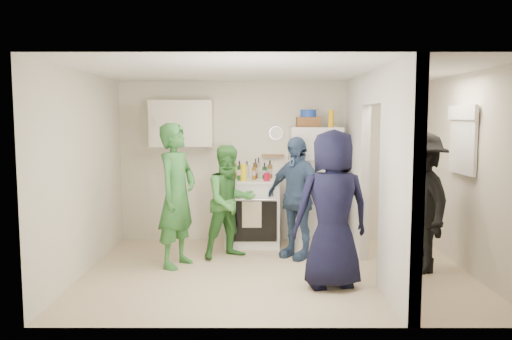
{
  "coord_description": "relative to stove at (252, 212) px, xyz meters",
  "views": [
    {
      "loc": [
        -0.25,
        -6.13,
        1.92
      ],
      "look_at": [
        -0.26,
        0.4,
        1.25
      ],
      "focal_mm": 35.0,
      "sensor_mm": 36.0,
      "label": 1
    }
  ],
  "objects": [
    {
      "name": "floor",
      "position": [
        0.32,
        -1.37,
        -0.5
      ],
      "size": [
        4.8,
        4.8,
        0.0
      ],
      "primitive_type": "plane",
      "color": "beige",
      "rests_on": "ground"
    },
    {
      "name": "wall_back",
      "position": [
        0.32,
        0.33,
        0.75
      ],
      "size": [
        4.8,
        0.0,
        4.8
      ],
      "primitive_type": "plane",
      "rotation": [
        1.57,
        0.0,
        0.0
      ],
      "color": "silver",
      "rests_on": "floor"
    },
    {
      "name": "wall_front",
      "position": [
        0.32,
        -3.07,
        0.75
      ],
      "size": [
        4.8,
        0.0,
        4.8
      ],
      "primitive_type": "plane",
      "rotation": [
        -1.57,
        0.0,
        0.0
      ],
      "color": "silver",
      "rests_on": "floor"
    },
    {
      "name": "wall_left",
      "position": [
        -2.08,
        -1.37,
        0.75
      ],
      "size": [
        0.0,
        3.4,
        3.4
      ],
      "primitive_type": "plane",
      "rotation": [
        1.57,
        0.0,
        1.57
      ],
      "color": "silver",
      "rests_on": "floor"
    },
    {
      "name": "wall_right",
      "position": [
        2.72,
        -1.37,
        0.75
      ],
      "size": [
        0.0,
        3.4,
        3.4
      ],
      "primitive_type": "plane",
      "rotation": [
        1.57,
        0.0,
        -1.57
      ],
      "color": "silver",
      "rests_on": "floor"
    },
    {
      "name": "ceiling",
      "position": [
        0.32,
        -1.37,
        2.0
      ],
      "size": [
        4.8,
        4.8,
        0.0
      ],
      "primitive_type": "plane",
      "rotation": [
        3.14,
        0.0,
        0.0
      ],
      "color": "white",
      "rests_on": "wall_back"
    },
    {
      "name": "partition_pier_back",
      "position": [
        1.52,
        -0.27,
        0.75
      ],
      "size": [
        0.12,
        1.2,
        2.5
      ],
      "primitive_type": "cube",
      "color": "silver",
      "rests_on": "floor"
    },
    {
      "name": "partition_pier_front",
      "position": [
        1.52,
        -2.47,
        0.75
      ],
      "size": [
        0.12,
        1.2,
        2.5
      ],
      "primitive_type": "cube",
      "color": "silver",
      "rests_on": "floor"
    },
    {
      "name": "partition_header",
      "position": [
        1.52,
        -1.37,
        1.8
      ],
      "size": [
        0.12,
        1.0,
        0.4
      ],
      "primitive_type": "cube",
      "color": "silver",
      "rests_on": "partition_pier_back"
    },
    {
      "name": "stove",
      "position": [
        0.0,
        0.0,
        0.0
      ],
      "size": [
        0.85,
        0.7,
        1.01
      ],
      "primitive_type": "cube",
      "color": "white",
      "rests_on": "floor"
    },
    {
      "name": "upper_cabinet",
      "position": [
        -1.08,
        0.15,
        1.35
      ],
      "size": [
        0.95,
        0.34,
        0.7
      ],
      "primitive_type": "cube",
      "color": "silver",
      "rests_on": "wall_back"
    },
    {
      "name": "fridge",
      "position": [
        0.94,
        -0.03,
        0.39
      ],
      "size": [
        0.74,
        0.72,
        1.8
      ],
      "primitive_type": "cube",
      "color": "silver",
      "rests_on": "floor"
    },
    {
      "name": "wicker_basket",
      "position": [
        0.84,
        0.02,
        1.37
      ],
      "size": [
        0.35,
        0.25,
        0.15
      ],
      "primitive_type": "cube",
      "color": "brown",
      "rests_on": "fridge"
    },
    {
      "name": "blue_bowl",
      "position": [
        0.84,
        0.02,
        1.5
      ],
      "size": [
        0.24,
        0.24,
        0.11
      ],
      "primitive_type": "cylinder",
      "color": "#163698",
      "rests_on": "wicker_basket"
    },
    {
      "name": "yellow_cup_stack_top",
      "position": [
        1.16,
        -0.13,
        1.42
      ],
      "size": [
        0.09,
        0.09,
        0.25
      ],
      "primitive_type": "cylinder",
      "color": "gold",
      "rests_on": "fridge"
    },
    {
      "name": "wall_clock",
      "position": [
        0.37,
        0.31,
        1.2
      ],
      "size": [
        0.22,
        0.02,
        0.22
      ],
      "primitive_type": "cylinder",
      "rotation": [
        1.57,
        0.0,
        0.0
      ],
      "color": "white",
      "rests_on": "wall_back"
    },
    {
      "name": "spice_shelf",
      "position": [
        0.32,
        0.28,
        0.85
      ],
      "size": [
        0.35,
        0.08,
        0.03
      ],
      "primitive_type": "cube",
      "color": "olive",
      "rests_on": "wall_back"
    },
    {
      "name": "nook_window",
      "position": [
        2.7,
        -1.17,
        1.15
      ],
      "size": [
        0.03,
        0.7,
        0.8
      ],
      "primitive_type": "cube",
      "color": "black",
      "rests_on": "wall_right"
    },
    {
      "name": "nook_window_frame",
      "position": [
        2.69,
        -1.17,
        1.15
      ],
      "size": [
        0.04,
        0.76,
        0.86
      ],
      "primitive_type": "cube",
      "color": "white",
      "rests_on": "wall_right"
    },
    {
      "name": "nook_valance",
      "position": [
        2.66,
        -1.17,
        1.5
      ],
      "size": [
        0.04,
        0.82,
        0.18
      ],
      "primitive_type": "cube",
      "color": "white",
      "rests_on": "wall_right"
    },
    {
      "name": "yellow_cup_stack_stove",
      "position": [
        -0.12,
        -0.22,
        0.63
      ],
      "size": [
        0.09,
        0.09,
        0.25
      ],
      "primitive_type": "cylinder",
      "color": "yellow",
      "rests_on": "stove"
    },
    {
      "name": "red_cup",
      "position": [
        0.22,
        -0.2,
        0.56
      ],
      "size": [
        0.09,
        0.09,
        0.12
      ],
      "primitive_type": "cylinder",
      "color": "#AB0B26",
      "rests_on": "stove"
    },
    {
      "name": "person_green_left",
      "position": [
        -0.96,
        -1.11,
        0.43
      ],
      "size": [
        0.68,
        0.8,
        1.87
      ],
      "primitive_type": "imported",
      "rotation": [
        0.0,
        0.0,
        1.17
      ],
      "color": "#387930",
      "rests_on": "floor"
    },
    {
      "name": "person_green_center",
      "position": [
        -0.3,
        -0.7,
        0.28
      ],
      "size": [
        0.95,
        0.89,
        1.56
      ],
      "primitive_type": "imported",
      "rotation": [
        0.0,
        0.0,
        0.52
      ],
      "color": "#43893C",
      "rests_on": "floor"
    },
    {
      "name": "person_denim",
      "position": [
        0.61,
        -0.69,
        0.34
      ],
      "size": [
        1.0,
        0.97,
        1.68
      ],
      "primitive_type": "imported",
      "rotation": [
        0.0,
        0.0,
        -0.74
      ],
      "color": "#324F6E",
      "rests_on": "floor"
    },
    {
      "name": "person_navy",
      "position": [
        0.93,
        -1.93,
        0.4
      ],
      "size": [
        0.98,
        0.74,
        1.81
      ],
      "primitive_type": "imported",
      "rotation": [
        0.0,
        0.0,
        -2.94
      ],
      "color": "black",
      "rests_on": "floor"
    },
    {
      "name": "person_nook",
      "position": [
        2.12,
        -1.33,
        0.38
      ],
      "size": [
        0.79,
        1.21,
        1.76
      ],
      "primitive_type": "imported",
      "rotation": [
        0.0,
        0.0,
        -1.45
      ],
      "color": "black",
      "rests_on": "floor"
    },
    {
      "name": "bottle_a",
      "position": [
        -0.27,
        0.11,
        0.66
      ],
      "size": [
        0.07,
        0.07,
        0.32
      ],
      "primitive_type": "cylinder",
      "color": "brown",
      "rests_on": "stove"
    },
    {
      "name": "bottle_b",
      "position": [
        -0.19,
        -0.07,
        0.65
      ],
      "size": [
        0.07,
        0.07,
        0.29
      ],
      "primitive_type": "cylinder",
      "color": "#174519",
      "rests_on": "stove"
    },
    {
      "name": "bottle_c",
      "position": [
        -0.08,
        0.17,
        0.64
      ],
      "size": [
        0.07,
        0.07,
        0.26
      ],
      "primitive_type": "cylinder",
      "color": "#A0AAAD",
      "rests_on": "stove"
    },
    {
      "name": "bottle_d",
      "position": [
        0.03,
        -0.06,
        0.63
      ],
      "size": [
        0.06,
        0.06,
        0.26
      ],
      "primitive_type": "cylinder",
      "color": "brown",
      "rests_on": "stove"
    },
    {
      "name": "bottle_e",
      "position": [
        0.1,
        0.18,
        0.66
      ],
      "size": [
        0.06,
        0.06,
        0.32
      ],
      "primitive_type": "cylinder",
      "color": "#A0A9B1",
      "rests_on": "stove"
    },
    {
      "name": "bottle_f",
      "position": [
        0.19,
        0.03,
        0.63
      ],
      "size": [
        0.07,
        0.07,
        0.25
      ],
      "primitive_type": "cylinder",
      "color": "#153A1A",
      "rests_on": "stove"
    },
    {
      "name": "bottle_g",
      "position": [
        0.27,
        0.13,
        0.64
      ],
      "size": [
        0.08,
        0.08,
        0.28
      ],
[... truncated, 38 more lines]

